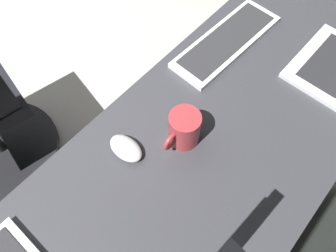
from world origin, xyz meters
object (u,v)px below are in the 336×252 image
at_px(drawer_pedestal, 203,198).
at_px(keyboard_main, 227,41).
at_px(coffee_mug, 184,129).
at_px(mouse_spare, 126,148).

bearing_deg(drawer_pedestal, keyboard_main, -148.18).
distance_m(keyboard_main, coffee_mug, 0.39).
bearing_deg(mouse_spare, drawer_pedestal, 127.72).
height_order(keyboard_main, mouse_spare, mouse_spare).
xyz_separation_m(keyboard_main, mouse_spare, (0.51, 0.03, 0.01)).
xyz_separation_m(drawer_pedestal, keyboard_main, (-0.36, -0.22, 0.39)).
height_order(drawer_pedestal, coffee_mug, coffee_mug).
relative_size(drawer_pedestal, coffee_mug, 5.49).
relative_size(drawer_pedestal, keyboard_main, 1.63).
bearing_deg(drawer_pedestal, mouse_spare, -52.28).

